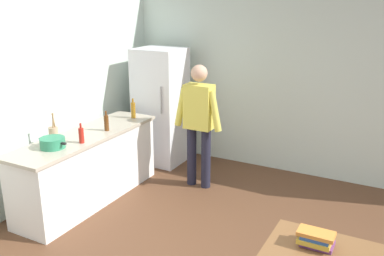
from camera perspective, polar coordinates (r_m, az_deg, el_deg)
wall_back at (r=6.32m, az=13.54°, el=5.94°), size 6.40×0.12×2.70m
wall_left at (r=5.38m, az=-23.48°, el=2.99°), size 0.12×5.60×2.70m
kitchen_counter at (r=5.61m, az=-13.74°, el=-5.14°), size 0.64×2.20×0.90m
refrigerator at (r=6.62m, az=-4.22°, el=2.89°), size 0.70×0.67×1.80m
person at (r=5.68m, az=0.92°, el=1.29°), size 0.70×0.22×1.70m
cooking_pot at (r=5.06m, az=-18.22°, el=-1.90°), size 0.40×0.28×0.12m
utensil_jar at (r=5.38m, az=-18.12°, el=-0.54°), size 0.11×0.11×0.32m
bottle_beer_brown at (r=5.51m, az=-11.43°, el=0.72°), size 0.06×0.06×0.26m
bottle_oil_amber at (r=6.02m, az=-7.90°, el=2.42°), size 0.06×0.06×0.28m
bottle_sauce_red at (r=5.12m, az=-14.65°, el=-0.93°), size 0.06×0.06×0.24m
book_stack at (r=3.42m, az=16.33°, el=-14.07°), size 0.27×0.19×0.13m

